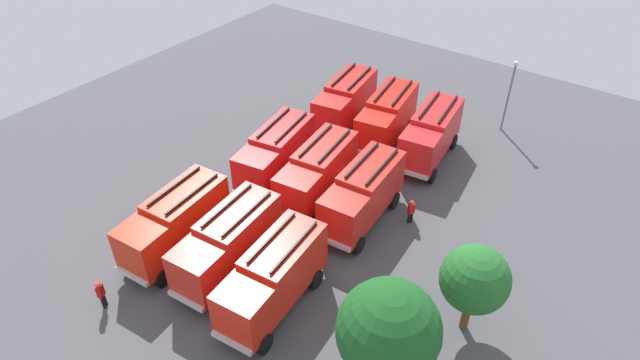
{
  "coord_description": "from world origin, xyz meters",
  "views": [
    {
      "loc": [
        22.8,
        16.79,
        22.89
      ],
      "look_at": [
        0.0,
        0.0,
        1.4
      ],
      "focal_mm": 30.31,
      "sensor_mm": 36.0,
      "label": 1
    }
  ],
  "objects_px": {
    "fire_truck_0": "(345,101)",
    "fire_truck_3": "(387,116)",
    "firefighter_3": "(193,177)",
    "fire_truck_8": "(273,277)",
    "tree_0": "(475,280)",
    "fire_truck_5": "(228,242)",
    "traffic_cone_0": "(342,314)",
    "tree_1": "(388,331)",
    "fire_truck_4": "(317,172)",
    "firefighter_2": "(101,293)",
    "fire_truck_1": "(276,153)",
    "firefighter_0": "(411,211)",
    "traffic_cone_1": "(162,213)",
    "fire_truck_7": "(363,193)",
    "lamppost": "(510,90)",
    "fire_truck_2": "(175,222)",
    "fire_truck_6": "(431,134)"
  },
  "relations": [
    {
      "from": "fire_truck_0",
      "to": "fire_truck_3",
      "type": "distance_m",
      "value": 3.89
    },
    {
      "from": "fire_truck_3",
      "to": "firefighter_3",
      "type": "xyz_separation_m",
      "value": [
        12.99,
        -7.4,
        -1.17
      ]
    },
    {
      "from": "fire_truck_8",
      "to": "firefighter_3",
      "type": "distance_m",
      "value": 11.93
    },
    {
      "from": "tree_0",
      "to": "fire_truck_5",
      "type": "bearing_deg",
      "value": -71.42
    },
    {
      "from": "tree_0",
      "to": "traffic_cone_0",
      "type": "bearing_deg",
      "value": -58.92
    },
    {
      "from": "tree_1",
      "to": "traffic_cone_0",
      "type": "bearing_deg",
      "value": -122.77
    },
    {
      "from": "fire_truck_4",
      "to": "tree_0",
      "type": "distance_m",
      "value": 13.08
    },
    {
      "from": "fire_truck_4",
      "to": "firefighter_2",
      "type": "bearing_deg",
      "value": -21.99
    },
    {
      "from": "tree_1",
      "to": "fire_truck_1",
      "type": "bearing_deg",
      "value": -124.26
    },
    {
      "from": "fire_truck_1",
      "to": "fire_truck_8",
      "type": "bearing_deg",
      "value": 29.62
    },
    {
      "from": "fire_truck_3",
      "to": "firefighter_0",
      "type": "height_order",
      "value": "fire_truck_3"
    },
    {
      "from": "fire_truck_3",
      "to": "firefighter_2",
      "type": "bearing_deg",
      "value": -18.81
    },
    {
      "from": "firefighter_3",
      "to": "traffic_cone_1",
      "type": "height_order",
      "value": "firefighter_3"
    },
    {
      "from": "fire_truck_1",
      "to": "firefighter_3",
      "type": "distance_m",
      "value": 5.85
    },
    {
      "from": "fire_truck_7",
      "to": "fire_truck_8",
      "type": "height_order",
      "value": "same"
    },
    {
      "from": "traffic_cone_0",
      "to": "fire_truck_4",
      "type": "bearing_deg",
      "value": -136.1
    },
    {
      "from": "fire_truck_3",
      "to": "fire_truck_7",
      "type": "xyz_separation_m",
      "value": [
        8.92,
        3.58,
        0.0
      ]
    },
    {
      "from": "fire_truck_4",
      "to": "lamppost",
      "type": "bearing_deg",
      "value": 149.5
    },
    {
      "from": "fire_truck_1",
      "to": "fire_truck_2",
      "type": "height_order",
      "value": "same"
    },
    {
      "from": "fire_truck_7",
      "to": "tree_0",
      "type": "relative_size",
      "value": 1.4
    },
    {
      "from": "fire_truck_0",
      "to": "fire_truck_4",
      "type": "distance_m",
      "value": 9.74
    },
    {
      "from": "firefighter_0",
      "to": "fire_truck_5",
      "type": "bearing_deg",
      "value": 87.13
    },
    {
      "from": "fire_truck_5",
      "to": "firefighter_3",
      "type": "bearing_deg",
      "value": -123.71
    },
    {
      "from": "firefighter_0",
      "to": "lamppost",
      "type": "xyz_separation_m",
      "value": [
        -14.23,
        0.45,
        2.54
      ]
    },
    {
      "from": "firefighter_3",
      "to": "fire_truck_5",
      "type": "bearing_deg",
      "value": -141.75
    },
    {
      "from": "fire_truck_6",
      "to": "firefighter_3",
      "type": "height_order",
      "value": "fire_truck_6"
    },
    {
      "from": "fire_truck_8",
      "to": "traffic_cone_0",
      "type": "relative_size",
      "value": 11.32
    },
    {
      "from": "fire_truck_2",
      "to": "fire_truck_6",
      "type": "relative_size",
      "value": 0.99
    },
    {
      "from": "fire_truck_1",
      "to": "fire_truck_6",
      "type": "xyz_separation_m",
      "value": [
        -8.45,
        7.42,
        0.0
      ]
    },
    {
      "from": "fire_truck_7",
      "to": "firefighter_3",
      "type": "relative_size",
      "value": 4.24
    },
    {
      "from": "lamppost",
      "to": "fire_truck_6",
      "type": "bearing_deg",
      "value": -21.7
    },
    {
      "from": "fire_truck_2",
      "to": "fire_truck_4",
      "type": "height_order",
      "value": "same"
    },
    {
      "from": "fire_truck_1",
      "to": "fire_truck_6",
      "type": "relative_size",
      "value": 1.01
    },
    {
      "from": "lamppost",
      "to": "firefighter_2",
      "type": "bearing_deg",
      "value": -19.04
    },
    {
      "from": "firefighter_2",
      "to": "fire_truck_7",
      "type": "bearing_deg",
      "value": 36.87
    },
    {
      "from": "fire_truck_5",
      "to": "tree_1",
      "type": "height_order",
      "value": "tree_1"
    },
    {
      "from": "fire_truck_7",
      "to": "tree_0",
      "type": "height_order",
      "value": "tree_0"
    },
    {
      "from": "fire_truck_6",
      "to": "fire_truck_8",
      "type": "xyz_separation_m",
      "value": [
        17.24,
        -0.2,
        0.0
      ]
    },
    {
      "from": "fire_truck_1",
      "to": "traffic_cone_1",
      "type": "bearing_deg",
      "value": -32.81
    },
    {
      "from": "fire_truck_6",
      "to": "firefighter_3",
      "type": "xyz_separation_m",
      "value": [
        12.76,
        -11.2,
        -1.17
      ]
    },
    {
      "from": "fire_truck_8",
      "to": "tree_1",
      "type": "bearing_deg",
      "value": 75.59
    },
    {
      "from": "fire_truck_7",
      "to": "lamppost",
      "type": "relative_size",
      "value": 1.25
    },
    {
      "from": "firefighter_0",
      "to": "firefighter_3",
      "type": "xyz_separation_m",
      "value": [
        5.69,
        -13.59,
        0.02
      ]
    },
    {
      "from": "tree_1",
      "to": "firefighter_2",
      "type": "bearing_deg",
      "value": -73.26
    },
    {
      "from": "fire_truck_5",
      "to": "fire_truck_6",
      "type": "distance_m",
      "value": 17.2
    },
    {
      "from": "fire_truck_7",
      "to": "traffic_cone_0",
      "type": "xyz_separation_m",
      "value": [
        7.13,
        3.4,
        -1.83
      ]
    },
    {
      "from": "fire_truck_2",
      "to": "fire_truck_6",
      "type": "height_order",
      "value": "same"
    },
    {
      "from": "fire_truck_2",
      "to": "firefighter_3",
      "type": "distance_m",
      "value": 5.96
    },
    {
      "from": "fire_truck_2",
      "to": "fire_truck_1",
      "type": "bearing_deg",
      "value": 174.24
    },
    {
      "from": "firefighter_3",
      "to": "tree_1",
      "type": "distance_m",
      "value": 19.46
    }
  ]
}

